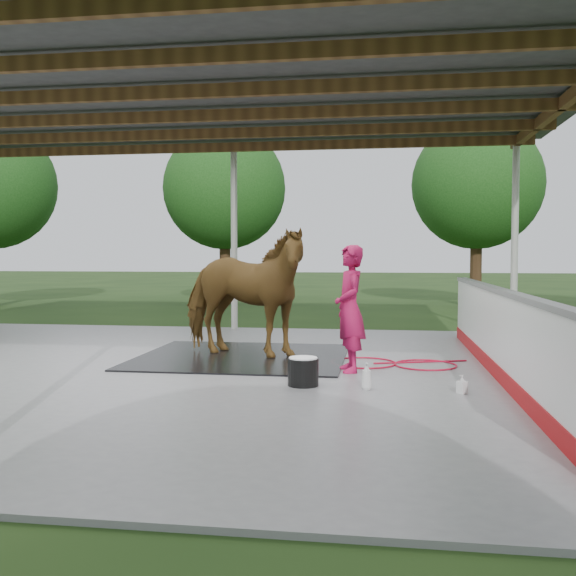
# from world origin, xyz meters

# --- Properties ---
(ground) EXTENTS (100.00, 100.00, 0.00)m
(ground) POSITION_xyz_m (0.00, 0.00, 0.00)
(ground) COLOR #1E3814
(concrete_slab) EXTENTS (12.00, 10.00, 0.05)m
(concrete_slab) POSITION_xyz_m (0.00, 0.00, 0.03)
(concrete_slab) COLOR slate
(concrete_slab) RESTS_ON ground
(pavilion_structure) EXTENTS (12.60, 10.60, 4.05)m
(pavilion_structure) POSITION_xyz_m (0.00, -0.00, 3.97)
(pavilion_structure) COLOR beige
(pavilion_structure) RESTS_ON ground
(dasher_board) EXTENTS (0.16, 8.00, 1.15)m
(dasher_board) POSITION_xyz_m (4.60, 0.00, 0.59)
(dasher_board) COLOR #A80E11
(dasher_board) RESTS_ON concrete_slab
(tree_belt) EXTENTS (28.00, 28.00, 5.80)m
(tree_belt) POSITION_xyz_m (0.30, 0.90, 3.79)
(tree_belt) COLOR #382314
(tree_belt) RESTS_ON ground
(rubber_mat) EXTENTS (3.16, 2.96, 0.02)m
(rubber_mat) POSITION_xyz_m (0.96, 1.07, 0.06)
(rubber_mat) COLOR black
(rubber_mat) RESTS_ON concrete_slab
(horse) EXTENTS (2.52, 1.70, 1.95)m
(horse) POSITION_xyz_m (0.96, 1.07, 1.05)
(horse) COLOR brown
(horse) RESTS_ON rubber_mat
(handler) EXTENTS (0.57, 0.72, 1.72)m
(handler) POSITION_xyz_m (2.66, 0.10, 0.91)
(handler) COLOR #AC1246
(handler) RESTS_ON concrete_slab
(wash_bucket) EXTENTS (0.37, 0.37, 0.35)m
(wash_bucket) POSITION_xyz_m (2.15, -0.92, 0.23)
(wash_bucket) COLOR black
(wash_bucket) RESTS_ON concrete_slab
(soap_bottle_a) EXTENTS (0.14, 0.14, 0.31)m
(soap_bottle_a) POSITION_xyz_m (2.92, -1.03, 0.21)
(soap_bottle_a) COLOR silver
(soap_bottle_a) RESTS_ON concrete_slab
(soap_bottle_b) EXTENTS (0.14, 0.14, 0.21)m
(soap_bottle_b) POSITION_xyz_m (4.00, -1.11, 0.16)
(soap_bottle_b) COLOR #338CD8
(soap_bottle_b) RESTS_ON concrete_slab
(hose_coil) EXTENTS (1.99, 0.97, 0.02)m
(hose_coil) POSITION_xyz_m (3.25, 0.74, 0.06)
(hose_coil) COLOR #AE0C29
(hose_coil) RESTS_ON concrete_slab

